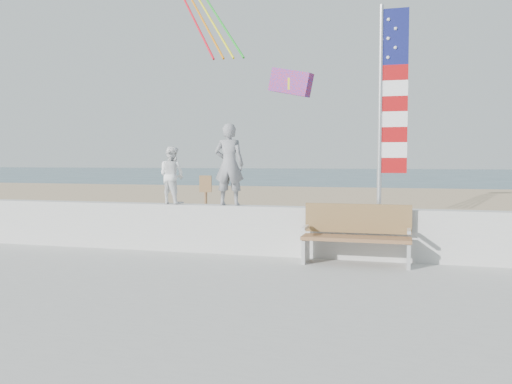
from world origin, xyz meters
The scene contains 10 objects.
ground centered at (0.00, 0.00, 0.00)m, with size 220.00×220.00×0.00m, color #2C4958.
sand centered at (0.00, 9.00, 0.04)m, with size 90.00×40.00×0.08m, color tan.
boardwalk centered at (0.00, -4.00, 0.13)m, with size 50.00×12.40×0.10m, color #B0B1AB.
seawall centered at (0.00, 2.00, 0.63)m, with size 30.00×0.35×0.90m, color beige.
adult centered at (-0.38, 2.00, 1.85)m, with size 0.56×0.37×1.53m, color gray.
child centered at (-1.54, 2.00, 1.63)m, with size 0.54×0.42×1.11m, color white.
bench centered at (2.03, 1.55, 0.69)m, with size 1.80×0.57×1.00m.
flag centered at (2.50, 2.00, 2.99)m, with size 0.50×0.08×3.50m.
parafoil_kite centered at (0.17, 5.17, 3.77)m, with size 1.13×0.55×0.76m.
sign centered at (-2.01, 5.10, 0.94)m, with size 0.32×0.07×1.46m.
Camera 1 is at (2.78, -7.64, 1.94)m, focal length 38.00 mm.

